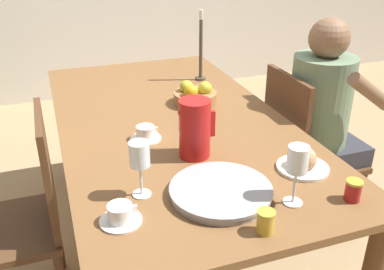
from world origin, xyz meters
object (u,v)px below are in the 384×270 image
at_px(red_pitcher, 195,128).
at_px(candlestick_tall, 201,53).
at_px(jam_jar_amber, 353,190).
at_px(chair_person_side, 302,152).
at_px(teacup_near_person, 120,215).
at_px(wine_glass_water, 140,157).
at_px(jam_jar_red, 266,221).
at_px(teacup_across, 146,134).
at_px(serving_tray, 221,191).
at_px(fruit_bowl, 195,96).
at_px(bread_plate, 303,162).
at_px(person_seated, 325,114).
at_px(chair_opposite, 23,216).
at_px(wine_glass_juice, 297,163).

height_order(red_pitcher, candlestick_tall, candlestick_tall).
bearing_deg(candlestick_tall, jam_jar_amber, -88.18).
relative_size(chair_person_side, teacup_near_person, 7.01).
height_order(wine_glass_water, jam_jar_red, wine_glass_water).
bearing_deg(wine_glass_water, red_pitcher, 37.55).
height_order(teacup_near_person, teacup_across, same).
bearing_deg(serving_tray, red_pitcher, 87.80).
bearing_deg(fruit_bowl, candlestick_tall, 65.20).
xyz_separation_m(red_pitcher, serving_tray, (-0.01, -0.28, -0.10)).
xyz_separation_m(red_pitcher, bread_plate, (0.34, -0.23, -0.09)).
height_order(chair_person_side, person_seated, person_seated).
relative_size(teacup_near_person, fruit_bowl, 0.60).
distance_m(person_seated, bread_plate, 0.68).
bearing_deg(teacup_near_person, chair_person_side, 30.07).
distance_m(chair_opposite, wine_glass_juice, 1.12).
xyz_separation_m(wine_glass_water, bread_plate, (0.59, -0.03, -0.11)).
bearing_deg(teacup_near_person, wine_glass_water, 52.01).
bearing_deg(wine_glass_water, person_seated, 24.12).
xyz_separation_m(teacup_across, jam_jar_amber, (0.52, -0.65, 0.01)).
relative_size(chair_opposite, wine_glass_water, 4.64).
relative_size(wine_glass_juice, bread_plate, 1.07).
bearing_deg(wine_glass_juice, wine_glass_water, 155.21).
relative_size(wine_glass_juice, jam_jar_red, 2.83).
distance_m(teacup_near_person, jam_jar_amber, 0.74).
relative_size(chair_opposite, jam_jar_red, 12.57).
relative_size(teacup_near_person, serving_tray, 0.38).
xyz_separation_m(wine_glass_water, teacup_near_person, (-0.09, -0.12, -0.12)).
distance_m(person_seated, wine_glass_juice, 0.92).
height_order(red_pitcher, bread_plate, red_pitcher).
xyz_separation_m(wine_glass_water, fruit_bowl, (0.44, 0.70, -0.10)).
relative_size(teacup_across, serving_tray, 0.38).
distance_m(serving_tray, fruit_bowl, 0.81).
height_order(chair_person_side, fruit_bowl, chair_person_side).
relative_size(jam_jar_amber, candlestick_tall, 0.18).
bearing_deg(person_seated, serving_tray, -55.23).
distance_m(teacup_near_person, serving_tray, 0.34).
height_order(serving_tray, candlestick_tall, candlestick_tall).
relative_size(teacup_across, fruit_bowl, 0.60).
distance_m(chair_person_side, person_seated, 0.23).
bearing_deg(serving_tray, teacup_near_person, -174.89).
distance_m(chair_opposite, jam_jar_amber, 1.27).
height_order(chair_person_side, bread_plate, chair_person_side).
relative_size(teacup_across, jam_jar_red, 1.79).
bearing_deg(chair_opposite, wine_glass_juice, -124.75).
bearing_deg(fruit_bowl, red_pitcher, -109.93).
height_order(wine_glass_water, wine_glass_juice, wine_glass_juice).
xyz_separation_m(red_pitcher, wine_glass_water, (-0.26, -0.20, 0.03)).
bearing_deg(jam_jar_amber, teacup_near_person, 169.40).
relative_size(chair_person_side, fruit_bowl, 4.23).
bearing_deg(chair_opposite, chair_person_side, -85.89).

